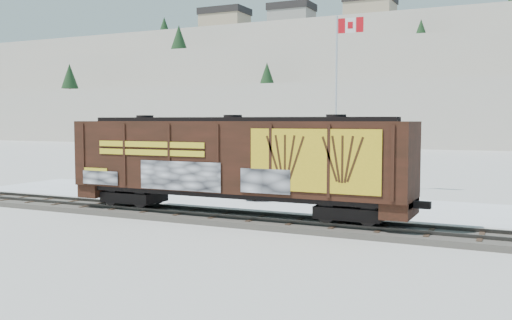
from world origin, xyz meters
The scene contains 9 objects.
ground centered at (0.00, 0.00, 0.00)m, with size 500.00×500.00×0.00m, color white.
rail_track centered at (0.00, 0.00, 0.15)m, with size 50.00×3.40×0.43m.
parking_strip centered at (0.00, 7.50, 0.01)m, with size 40.00×8.00×0.03m, color white.
hillside centered at (-0.05, 139.79, 14.37)m, with size 360.00×110.00×93.00m.
hopper_railcar centered at (2.60, -0.01, 3.02)m, with size 17.40×3.06×4.67m.
flagpole centered at (3.72, 13.31, 4.49)m, with size 2.30×0.90×12.05m.
car_silver centered at (-10.00, 7.99, 0.89)m, with size 2.02×5.02×1.71m, color #9FA1A5.
car_white centered at (2.84, 8.42, 0.74)m, with size 1.51×4.32×1.42m, color silver.
car_dark centered at (1.87, 7.68, 0.71)m, with size 1.89×4.65×1.35m, color #21232A.
Camera 1 is at (15.56, -24.57, 4.95)m, focal length 40.00 mm.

